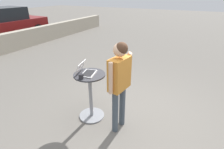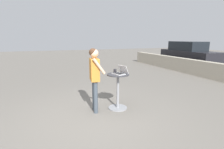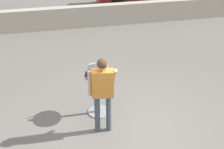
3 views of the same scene
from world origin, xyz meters
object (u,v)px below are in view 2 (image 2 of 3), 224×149
at_px(laptop, 120,72).
at_px(parked_car_further_down, 188,54).
at_px(coffee_mug, 115,71).
at_px(cafe_table, 118,90).
at_px(standing_person, 94,72).

distance_m(laptop, parked_car_further_down, 9.17).
height_order(laptop, coffee_mug, laptop).
bearing_deg(coffee_mug, parked_car_further_down, 123.11).
relative_size(cafe_table, standing_person, 0.58).
distance_m(coffee_mug, standing_person, 0.68).
distance_m(laptop, coffee_mug, 0.23).
distance_m(coffee_mug, parked_car_further_down, 9.09).
bearing_deg(parked_car_further_down, cafe_table, -55.71).
bearing_deg(standing_person, laptop, 87.86).
bearing_deg(laptop, coffee_mug, -165.45).
height_order(laptop, standing_person, standing_person).
bearing_deg(cafe_table, coffee_mug, 177.11).
distance_m(cafe_table, standing_person, 0.83).
distance_m(cafe_table, parked_car_further_down, 9.23).
bearing_deg(laptop, cafe_table, -79.32).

